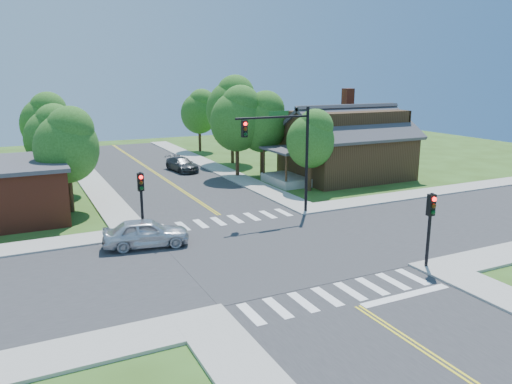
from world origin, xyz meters
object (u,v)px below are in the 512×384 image
signal_mast_ne (285,144)px  car_dgrey (182,165)px  signal_pole_se (431,216)px  car_silver (146,233)px  house_ne (346,141)px  signal_pole_nw (141,192)px

signal_mast_ne → car_dgrey: signal_mast_ne is taller
signal_pole_se → car_silver: 14.82m
house_ne → signal_pole_se: bearing=-115.6°
car_dgrey → signal_pole_se: bearing=-91.9°
signal_pole_se → car_dgrey: (-3.02, 29.17, -2.00)m
signal_pole_nw → house_ne: (20.71, 8.66, 0.67)m
signal_pole_se → car_silver: signal_pole_se is taller
signal_pole_nw → house_ne: size_ratio=0.29×
signal_mast_ne → car_dgrey: 18.49m
signal_pole_se → car_silver: bearing=141.6°
car_silver → signal_mast_ne: bearing=-67.8°
car_silver → car_dgrey: (8.51, 20.05, -0.13)m
car_silver → car_dgrey: 21.78m
signal_mast_ne → signal_pole_se: bearing=-81.4°
signal_mast_ne → car_silver: signal_mast_ne is taller
house_ne → signal_mast_ne: bearing=-142.3°
car_dgrey → signal_mast_ne: bearing=-93.6°
signal_mast_ne → car_dgrey: size_ratio=1.50×
signal_pole_nw → car_dgrey: signal_pole_nw is taller
signal_mast_ne → house_ne: 14.23m
house_ne → car_dgrey: 15.84m
signal_mast_ne → signal_pole_se: (1.69, -11.21, -2.19)m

